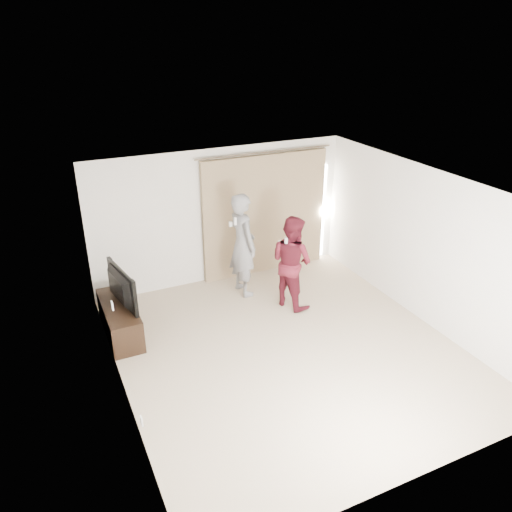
# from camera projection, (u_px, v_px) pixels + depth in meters

# --- Properties ---
(floor) EXTENTS (5.50, 5.50, 0.00)m
(floor) POSITION_uv_depth(u_px,v_px,m) (288.00, 349.00, 7.79)
(floor) COLOR #C6B394
(floor) RESTS_ON ground
(wall_back) EXTENTS (5.00, 0.04, 2.60)m
(wall_back) POSITION_uv_depth(u_px,v_px,m) (221.00, 216.00, 9.50)
(wall_back) COLOR silver
(wall_back) RESTS_ON ground
(wall_left) EXTENTS (0.04, 5.50, 2.60)m
(wall_left) POSITION_uv_depth(u_px,v_px,m) (116.00, 314.00, 6.28)
(wall_left) COLOR silver
(wall_left) RESTS_ON ground
(ceiling) EXTENTS (5.00, 5.50, 0.01)m
(ceiling) POSITION_uv_depth(u_px,v_px,m) (293.00, 189.00, 6.69)
(ceiling) COLOR white
(ceiling) RESTS_ON wall_back
(curtain) EXTENTS (2.80, 0.11, 2.46)m
(curtain) POSITION_uv_depth(u_px,v_px,m) (266.00, 215.00, 9.83)
(curtain) COLOR tan
(curtain) RESTS_ON ground
(tv_console) EXTENTS (0.49, 1.40, 0.54)m
(tv_console) POSITION_uv_depth(u_px,v_px,m) (120.00, 320.00, 8.07)
(tv_console) COLOR black
(tv_console) RESTS_ON ground
(tv) EXTENTS (0.32, 1.09, 0.62)m
(tv) POSITION_uv_depth(u_px,v_px,m) (116.00, 288.00, 7.82)
(tv) COLOR black
(tv) RESTS_ON tv_console
(scratching_post) EXTENTS (0.36, 0.36, 0.48)m
(scratching_post) POSITION_uv_depth(u_px,v_px,m) (122.00, 297.00, 8.89)
(scratching_post) COLOR tan
(scratching_post) RESTS_ON ground
(person_man) EXTENTS (0.53, 0.75, 1.95)m
(person_man) POSITION_uv_depth(u_px,v_px,m) (243.00, 245.00, 9.06)
(person_man) COLOR gray
(person_man) RESTS_ON ground
(person_woman) EXTENTS (0.88, 0.99, 1.69)m
(person_woman) POSITION_uv_depth(u_px,v_px,m) (292.00, 262.00, 8.72)
(person_woman) COLOR #561420
(person_woman) RESTS_ON ground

